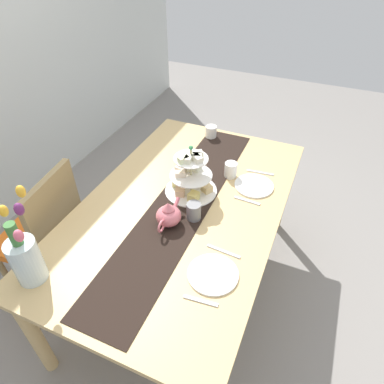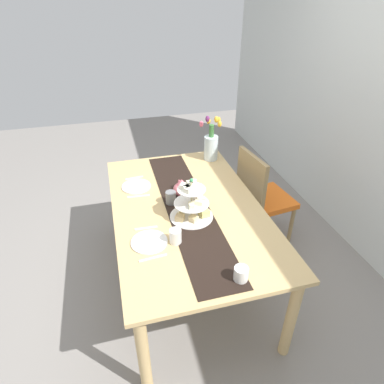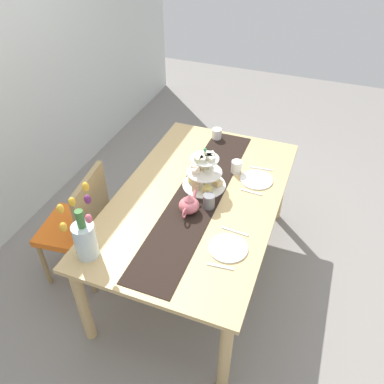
% 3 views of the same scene
% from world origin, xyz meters
% --- Properties ---
extents(ground_plane, '(8.00, 8.00, 0.00)m').
position_xyz_m(ground_plane, '(0.00, 0.00, 0.00)').
color(ground_plane, gray).
extents(dining_table, '(1.74, 1.05, 0.72)m').
position_xyz_m(dining_table, '(0.00, 0.00, 0.64)').
color(dining_table, tan).
rests_on(dining_table, ground_plane).
extents(chair_left, '(0.47, 0.47, 0.91)m').
position_xyz_m(chair_left, '(-0.32, 0.75, 0.50)').
color(chair_left, '#9C8254').
rests_on(chair_left, ground_plane).
extents(table_runner, '(1.66, 0.31, 0.00)m').
position_xyz_m(table_runner, '(0.00, 0.00, 0.72)').
color(table_runner, black).
rests_on(table_runner, dining_table).
extents(tiered_cake_stand, '(0.30, 0.30, 0.30)m').
position_xyz_m(tiered_cake_stand, '(0.12, 0.00, 0.82)').
color(tiered_cake_stand, beige).
rests_on(tiered_cake_stand, table_runner).
extents(teapot, '(0.24, 0.13, 0.14)m').
position_xyz_m(teapot, '(-0.17, 0.00, 0.78)').
color(teapot, '#D66B75').
rests_on(teapot, table_runner).
extents(tulip_vase, '(0.26, 0.20, 0.44)m').
position_xyz_m(tulip_vase, '(-0.70, 0.40, 0.87)').
color(tulip_vase, silver).
rests_on(tulip_vase, dining_table).
extents(cream_jug, '(0.08, 0.08, 0.08)m').
position_xyz_m(cream_jug, '(0.74, 0.11, 0.76)').
color(cream_jug, white).
rests_on(cream_jug, dining_table).
extents(dinner_plate_left, '(0.23, 0.23, 0.01)m').
position_xyz_m(dinner_plate_left, '(-0.38, -0.32, 0.73)').
color(dinner_plate_left, white).
rests_on(dinner_plate_left, dining_table).
extents(fork_left, '(0.03, 0.15, 0.01)m').
position_xyz_m(fork_left, '(-0.52, -0.32, 0.72)').
color(fork_left, silver).
rests_on(fork_left, dining_table).
extents(knife_left, '(0.03, 0.17, 0.01)m').
position_xyz_m(knife_left, '(-0.23, -0.32, 0.72)').
color(knife_left, silver).
rests_on(knife_left, dining_table).
extents(dinner_plate_right, '(0.23, 0.23, 0.01)m').
position_xyz_m(dinner_plate_right, '(0.31, -0.32, 0.73)').
color(dinner_plate_right, white).
rests_on(dinner_plate_right, dining_table).
extents(fork_right, '(0.02, 0.15, 0.01)m').
position_xyz_m(fork_right, '(0.17, -0.32, 0.72)').
color(fork_right, silver).
rests_on(fork_right, dining_table).
extents(knife_right, '(0.03, 0.17, 0.01)m').
position_xyz_m(knife_right, '(0.46, -0.32, 0.72)').
color(knife_right, silver).
rests_on(knife_right, dining_table).
extents(mug_grey, '(0.08, 0.08, 0.09)m').
position_xyz_m(mug_grey, '(-0.08, -0.10, 0.77)').
color(mug_grey, slate).
rests_on(mug_grey, table_runner).
extents(mug_white_text, '(0.08, 0.08, 0.09)m').
position_xyz_m(mug_white_text, '(0.35, -0.16, 0.77)').
color(mug_white_text, white).
rests_on(mug_white_text, dining_table).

